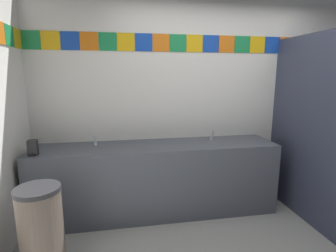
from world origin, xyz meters
The scene contains 7 objects.
wall_back centered at (0.00, 1.50, 1.34)m, with size 4.55×0.09×2.67m.
vanity_counter centered at (-0.82, 1.17, 0.43)m, with size 2.81×0.59×0.84m.
faucet_left centered at (-1.52, 1.26, 0.90)m, with size 0.04×0.10×0.14m.
faucet_right centered at (-0.12, 1.26, 0.90)m, with size 0.04×0.10×0.14m.
soap_dispenser centered at (-2.11, 0.99, 0.92)m, with size 0.09×0.09×0.16m.
toilet centered at (1.29, 1.05, 0.30)m, with size 0.39×0.49×0.74m.
trash_bin centered at (-1.92, 0.43, 0.37)m, with size 0.37×0.37×0.73m.
Camera 1 is at (-1.21, -1.74, 1.64)m, focal length 27.86 mm.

